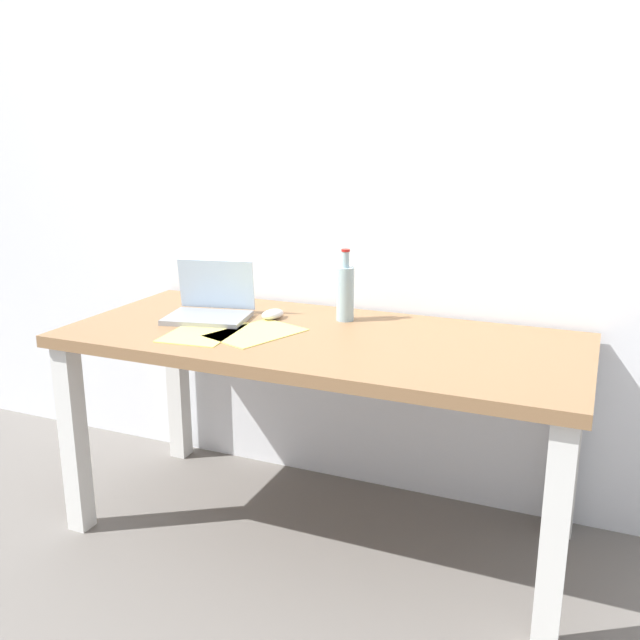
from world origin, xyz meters
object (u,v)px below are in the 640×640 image
object	(u,v)px
computer_mouse	(273,314)
beer_bottle	(345,292)
desk	(320,362)
laptop_left	(210,306)

from	to	relation	value
computer_mouse	beer_bottle	bearing A→B (deg)	30.08
beer_bottle	computer_mouse	distance (m)	0.27
desk	beer_bottle	xyz separation A→B (m)	(0.01, 0.20, 0.20)
desk	laptop_left	distance (m)	0.47
beer_bottle	laptop_left	bearing A→B (deg)	-160.97
computer_mouse	laptop_left	bearing A→B (deg)	-148.77
desk	computer_mouse	xyz separation A→B (m)	(-0.24, 0.12, 0.11)
beer_bottle	computer_mouse	bearing A→B (deg)	-161.50
desk	computer_mouse	bearing A→B (deg)	152.85
beer_bottle	computer_mouse	size ratio (longest dim) A/B	2.55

